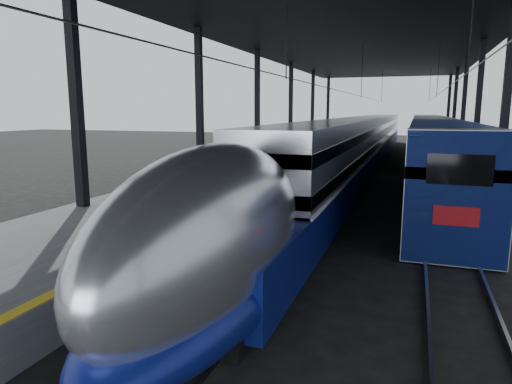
% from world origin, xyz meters
% --- Properties ---
extents(ground, '(160.00, 160.00, 0.00)m').
position_xyz_m(ground, '(0.00, 0.00, 0.00)').
color(ground, black).
rests_on(ground, ground).
extents(platform, '(6.00, 80.00, 1.00)m').
position_xyz_m(platform, '(-3.50, 20.00, 0.50)').
color(platform, '#4C4C4F').
rests_on(platform, ground).
extents(yellow_strip, '(0.30, 80.00, 0.01)m').
position_xyz_m(yellow_strip, '(-0.70, 20.00, 1.00)').
color(yellow_strip, gold).
rests_on(yellow_strip, platform).
extents(rails, '(6.52, 80.00, 0.16)m').
position_xyz_m(rails, '(4.50, 20.00, 0.08)').
color(rails, slate).
rests_on(rails, ground).
extents(canopy, '(18.00, 75.00, 9.47)m').
position_xyz_m(canopy, '(1.90, 20.00, 9.12)').
color(canopy, black).
rests_on(canopy, ground).
extents(tgv_train, '(2.80, 65.20, 4.01)m').
position_xyz_m(tgv_train, '(2.00, 27.09, 1.87)').
color(tgv_train, '#B1B3B8').
rests_on(tgv_train, ground).
extents(second_train, '(2.90, 56.05, 3.99)m').
position_xyz_m(second_train, '(7.00, 32.38, 2.02)').
color(second_train, navy).
rests_on(second_train, ground).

